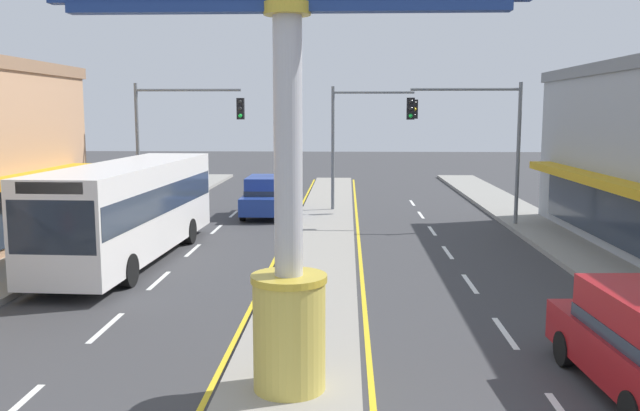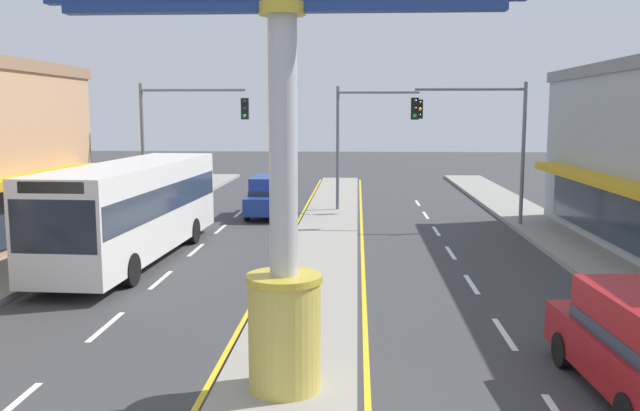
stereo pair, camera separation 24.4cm
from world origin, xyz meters
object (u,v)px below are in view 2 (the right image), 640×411
at_px(district_sign, 283,143).
at_px(traffic_light_left_side, 181,128).
at_px(suv_near_left_lane, 270,196).
at_px(traffic_light_right_side, 482,129).
at_px(bus_near_right_lane, 134,205).
at_px(traffic_light_median_far, 368,128).

distance_m(district_sign, traffic_light_left_side, 19.27).
relative_size(district_sign, suv_near_left_lane, 1.76).
height_order(traffic_light_left_side, traffic_light_right_side, same).
bearing_deg(district_sign, bus_near_right_lane, 120.10).
distance_m(traffic_light_right_side, traffic_light_median_far, 6.39).
bearing_deg(traffic_light_right_side, traffic_light_median_far, 137.88).
relative_size(district_sign, traffic_light_median_far, 1.31).
relative_size(traffic_light_median_far, suv_near_left_lane, 1.35).
height_order(traffic_light_right_side, traffic_light_median_far, same).
xyz_separation_m(traffic_light_left_side, suv_near_left_lane, (3.58, 2.41, -3.26)).
xyz_separation_m(traffic_light_median_far, suv_near_left_lane, (-4.68, -1.48, -3.21)).
xyz_separation_m(traffic_light_median_far, bus_near_right_lane, (-7.98, -11.30, -2.33)).
distance_m(district_sign, bus_near_right_lane, 12.66).
height_order(traffic_light_left_side, suv_near_left_lane, traffic_light_left_side).
distance_m(district_sign, traffic_light_right_side, 18.90).
bearing_deg(traffic_light_median_far, traffic_light_right_side, -42.12).
bearing_deg(traffic_light_right_side, district_sign, -110.12).
distance_m(traffic_light_left_side, bus_near_right_lane, 7.78).
bearing_deg(bus_near_right_lane, traffic_light_right_side, 28.89).
bearing_deg(bus_near_right_lane, suv_near_left_lane, 71.42).
distance_m(district_sign, traffic_light_median_far, 22.10).
relative_size(traffic_light_right_side, suv_near_left_lane, 1.35).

